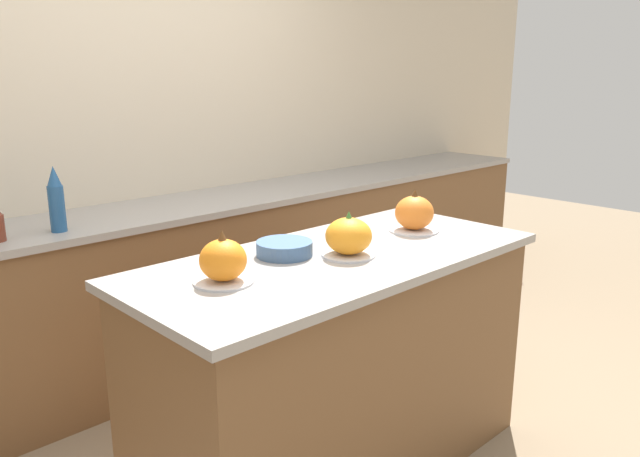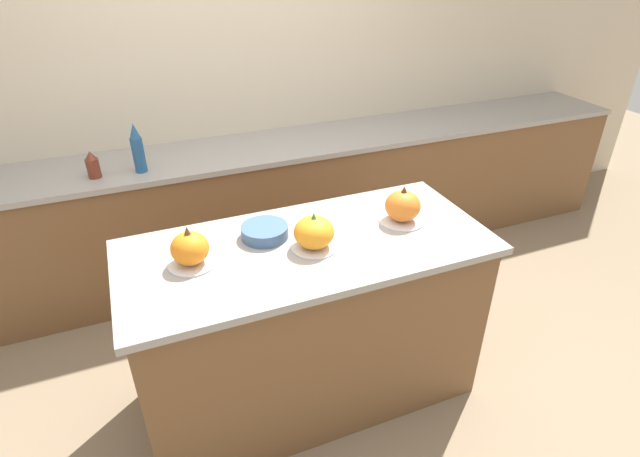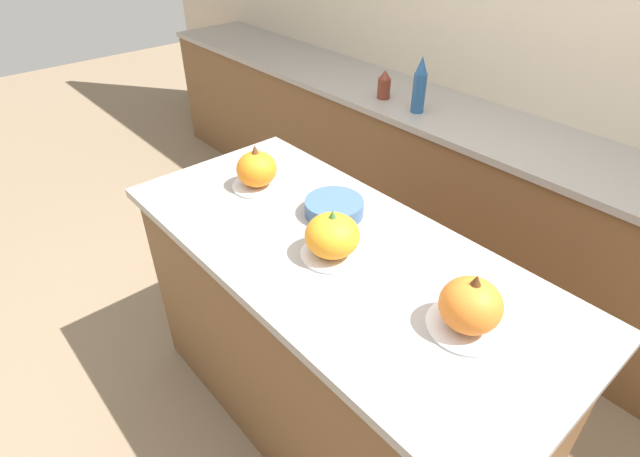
{
  "view_description": "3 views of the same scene",
  "coord_description": "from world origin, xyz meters",
  "px_view_note": "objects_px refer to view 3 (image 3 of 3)",
  "views": [
    {
      "loc": [
        -1.64,
        -1.61,
        1.62
      ],
      "look_at": [
        -0.06,
        0.04,
        1.04
      ],
      "focal_mm": 35.0,
      "sensor_mm": 36.0,
      "label": 1
    },
    {
      "loc": [
        -0.67,
        -1.78,
        2.13
      ],
      "look_at": [
        0.05,
        -0.03,
        1.02
      ],
      "focal_mm": 28.0,
      "sensor_mm": 36.0,
      "label": 2
    },
    {
      "loc": [
        0.96,
        -0.91,
        1.95
      ],
      "look_at": [
        -0.08,
        -0.01,
        0.98
      ],
      "focal_mm": 28.0,
      "sensor_mm": 36.0,
      "label": 3
    }
  ],
  "objects_px": {
    "pumpkin_cake_left": "(257,170)",
    "bottle_tall": "(420,86)",
    "bottle_short": "(384,85)",
    "pumpkin_cake_center": "(332,237)",
    "mixing_bowl": "(334,207)",
    "pumpkin_cake_right": "(470,307)"
  },
  "relations": [
    {
      "from": "pumpkin_cake_center",
      "to": "pumpkin_cake_right",
      "type": "xyz_separation_m",
      "value": [
        0.48,
        0.06,
        0.0
      ]
    },
    {
      "from": "pumpkin_cake_center",
      "to": "bottle_short",
      "type": "xyz_separation_m",
      "value": [
        -0.89,
        1.2,
        -0.01
      ]
    },
    {
      "from": "pumpkin_cake_center",
      "to": "pumpkin_cake_left",
      "type": "bearing_deg",
      "value": 171.94
    },
    {
      "from": "pumpkin_cake_left",
      "to": "mixing_bowl",
      "type": "distance_m",
      "value": 0.36
    },
    {
      "from": "bottle_short",
      "to": "mixing_bowl",
      "type": "xyz_separation_m",
      "value": [
        0.71,
        -1.03,
        -0.04
      ]
    },
    {
      "from": "pumpkin_cake_left",
      "to": "bottle_tall",
      "type": "height_order",
      "value": "bottle_tall"
    },
    {
      "from": "pumpkin_cake_center",
      "to": "bottle_short",
      "type": "bearing_deg",
      "value": 126.55
    },
    {
      "from": "bottle_tall",
      "to": "pumpkin_cake_center",
      "type": "bearing_deg",
      "value": -61.92
    },
    {
      "from": "pumpkin_cake_left",
      "to": "mixing_bowl",
      "type": "xyz_separation_m",
      "value": [
        0.35,
        0.1,
        -0.04
      ]
    },
    {
      "from": "pumpkin_cake_left",
      "to": "bottle_short",
      "type": "xyz_separation_m",
      "value": [
        -0.37,
        1.13,
        -0.01
      ]
    },
    {
      "from": "bottle_tall",
      "to": "bottle_short",
      "type": "relative_size",
      "value": 1.83
    },
    {
      "from": "bottle_tall",
      "to": "bottle_short",
      "type": "bearing_deg",
      "value": 176.96
    },
    {
      "from": "bottle_short",
      "to": "pumpkin_cake_right",
      "type": "bearing_deg",
      "value": -39.72
    },
    {
      "from": "pumpkin_cake_center",
      "to": "pumpkin_cake_right",
      "type": "distance_m",
      "value": 0.49
    },
    {
      "from": "pumpkin_cake_center",
      "to": "mixing_bowl",
      "type": "relative_size",
      "value": 0.97
    },
    {
      "from": "pumpkin_cake_center",
      "to": "mixing_bowl",
      "type": "height_order",
      "value": "pumpkin_cake_center"
    },
    {
      "from": "pumpkin_cake_right",
      "to": "mixing_bowl",
      "type": "distance_m",
      "value": 0.67
    },
    {
      "from": "mixing_bowl",
      "to": "pumpkin_cake_center",
      "type": "bearing_deg",
      "value": -43.89
    },
    {
      "from": "bottle_short",
      "to": "mixing_bowl",
      "type": "relative_size",
      "value": 0.75
    },
    {
      "from": "mixing_bowl",
      "to": "bottle_tall",
      "type": "bearing_deg",
      "value": 114.18
    },
    {
      "from": "pumpkin_cake_center",
      "to": "pumpkin_cake_right",
      "type": "bearing_deg",
      "value": 7.29
    },
    {
      "from": "pumpkin_cake_center",
      "to": "mixing_bowl",
      "type": "xyz_separation_m",
      "value": [
        -0.18,
        0.17,
        -0.04
      ]
    }
  ]
}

